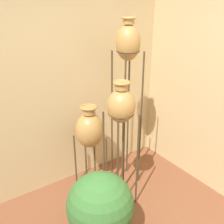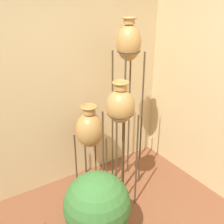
# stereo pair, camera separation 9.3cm
# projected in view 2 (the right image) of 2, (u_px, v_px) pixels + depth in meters

# --- Properties ---
(wall_back) EXTENTS (7.46, 0.06, 2.70)m
(wall_back) POSITION_uv_depth(u_px,v_px,m) (30.00, 83.00, 2.83)
(wall_back) COLOR #D1B784
(wall_back) RESTS_ON ground_plane
(vase_stand_tall) EXTENTS (0.27, 0.27, 2.02)m
(vase_stand_tall) POSITION_uv_depth(u_px,v_px,m) (129.00, 50.00, 2.78)
(vase_stand_tall) COLOR #473823
(vase_stand_tall) RESTS_ON ground_plane
(vase_stand_medium) EXTENTS (0.29, 0.29, 1.46)m
(vase_stand_medium) POSITION_uv_depth(u_px,v_px,m) (120.00, 108.00, 2.62)
(vase_stand_medium) COLOR #473823
(vase_stand_medium) RESTS_ON ground_plane
(vase_stand_short) EXTENTS (0.33, 0.33, 1.08)m
(vase_stand_short) POSITION_uv_depth(u_px,v_px,m) (90.00, 130.00, 3.06)
(vase_stand_short) COLOR #473823
(vase_stand_short) RESTS_ON ground_plane
(potted_plant) EXTENTS (0.61, 0.61, 0.79)m
(potted_plant) POSITION_uv_depth(u_px,v_px,m) (97.00, 208.00, 2.38)
(potted_plant) COLOR #B26647
(potted_plant) RESTS_ON ground_plane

